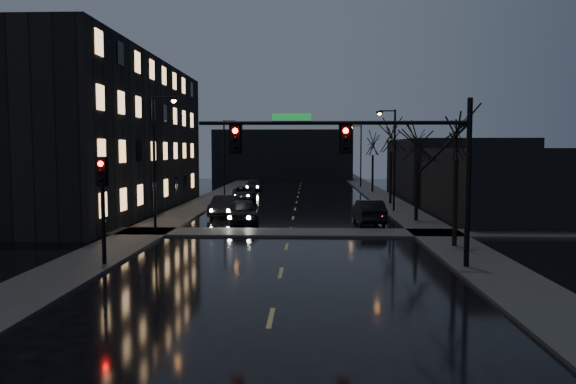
# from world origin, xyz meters

# --- Properties ---
(ground) EXTENTS (160.00, 160.00, 0.00)m
(ground) POSITION_xyz_m (0.00, 0.00, 0.00)
(ground) COLOR black
(ground) RESTS_ON ground
(sidewalk_left) EXTENTS (3.00, 140.00, 0.12)m
(sidewalk_left) POSITION_xyz_m (-8.50, 35.00, 0.06)
(sidewalk_left) COLOR #2D2D2B
(sidewalk_left) RESTS_ON ground
(sidewalk_right) EXTENTS (3.00, 140.00, 0.12)m
(sidewalk_right) POSITION_xyz_m (8.50, 35.00, 0.06)
(sidewalk_right) COLOR #2D2D2B
(sidewalk_right) RESTS_ON ground
(sidewalk_cross) EXTENTS (40.00, 3.00, 0.12)m
(sidewalk_cross) POSITION_xyz_m (0.00, 18.50, 0.06)
(sidewalk_cross) COLOR #2D2D2B
(sidewalk_cross) RESTS_ON ground
(apartment_block) EXTENTS (12.00, 30.00, 12.00)m
(apartment_block) POSITION_xyz_m (-16.50, 30.00, 6.00)
(apartment_block) COLOR black
(apartment_block) RESTS_ON ground
(commercial_right_near) EXTENTS (10.00, 14.00, 5.00)m
(commercial_right_near) POSITION_xyz_m (15.50, 26.00, 2.50)
(commercial_right_near) COLOR black
(commercial_right_near) RESTS_ON ground
(commercial_right_far) EXTENTS (12.00, 18.00, 6.00)m
(commercial_right_far) POSITION_xyz_m (17.00, 48.00, 3.00)
(commercial_right_far) COLOR black
(commercial_right_far) RESTS_ON ground
(far_block) EXTENTS (22.00, 10.00, 8.00)m
(far_block) POSITION_xyz_m (-3.00, 78.00, 4.00)
(far_block) COLOR black
(far_block) RESTS_ON ground
(signal_mast) EXTENTS (11.11, 0.41, 7.00)m
(signal_mast) POSITION_xyz_m (3.85, 9.00, 4.87)
(signal_mast) COLOR black
(signal_mast) RESTS_ON ground
(signal_pole_left) EXTENTS (0.35, 0.41, 4.53)m
(signal_pole_left) POSITION_xyz_m (-7.50, 8.99, 3.01)
(signal_pole_left) COLOR black
(signal_pole_left) RESTS_ON ground
(tree_near) EXTENTS (3.52, 3.52, 8.08)m
(tree_near) POSITION_xyz_m (8.40, 14.00, 6.22)
(tree_near) COLOR black
(tree_near) RESTS_ON ground
(tree_mid_a) EXTENTS (3.30, 3.30, 7.58)m
(tree_mid_a) POSITION_xyz_m (8.40, 24.00, 5.83)
(tree_mid_a) COLOR black
(tree_mid_a) RESTS_ON ground
(tree_mid_b) EXTENTS (3.74, 3.74, 8.59)m
(tree_mid_b) POSITION_xyz_m (8.40, 36.00, 6.61)
(tree_mid_b) COLOR black
(tree_mid_b) RESTS_ON ground
(tree_far) EXTENTS (3.43, 3.43, 7.88)m
(tree_far) POSITION_xyz_m (8.40, 50.00, 6.06)
(tree_far) COLOR black
(tree_far) RESTS_ON ground
(streetlight_l_near) EXTENTS (1.53, 0.28, 8.00)m
(streetlight_l_near) POSITION_xyz_m (-7.58, 18.00, 4.77)
(streetlight_l_near) COLOR black
(streetlight_l_near) RESTS_ON ground
(streetlight_l_far) EXTENTS (1.53, 0.28, 8.00)m
(streetlight_l_far) POSITION_xyz_m (-7.58, 45.00, 4.77)
(streetlight_l_far) COLOR black
(streetlight_l_far) RESTS_ON ground
(streetlight_r_mid) EXTENTS (1.53, 0.28, 8.00)m
(streetlight_r_mid) POSITION_xyz_m (7.58, 30.00, 4.77)
(streetlight_r_mid) COLOR black
(streetlight_r_mid) RESTS_ON ground
(streetlight_r_far) EXTENTS (1.53, 0.28, 8.00)m
(streetlight_r_far) POSITION_xyz_m (7.58, 58.00, 4.77)
(streetlight_r_far) COLOR black
(streetlight_r_far) RESTS_ON ground
(oncoming_car_a) EXTENTS (2.55, 4.99, 1.63)m
(oncoming_car_a) POSITION_xyz_m (-3.24, 22.92, 0.81)
(oncoming_car_a) COLOR black
(oncoming_car_a) RESTS_ON ground
(oncoming_car_b) EXTENTS (1.84, 4.68, 1.52)m
(oncoming_car_b) POSITION_xyz_m (-5.09, 26.90, 0.76)
(oncoming_car_b) COLOR black
(oncoming_car_b) RESTS_ON ground
(oncoming_car_c) EXTENTS (2.90, 5.24, 1.39)m
(oncoming_car_c) POSITION_xyz_m (-5.05, 39.28, 0.69)
(oncoming_car_c) COLOR black
(oncoming_car_c) RESTS_ON ground
(oncoming_car_d) EXTENTS (2.26, 4.86, 1.38)m
(oncoming_car_d) POSITION_xyz_m (-5.33, 51.97, 0.69)
(oncoming_car_d) COLOR black
(oncoming_car_d) RESTS_ON ground
(lead_car) EXTENTS (1.94, 4.88, 1.58)m
(lead_car) POSITION_xyz_m (5.11, 23.19, 0.79)
(lead_car) COLOR black
(lead_car) RESTS_ON ground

